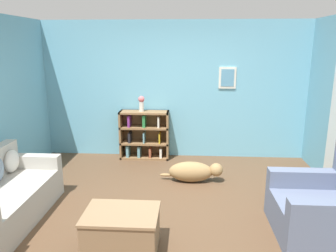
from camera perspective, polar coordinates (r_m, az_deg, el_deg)
ground_plane at (r=4.56m, az=-0.33°, el=-14.15°), size 14.00×14.00×0.00m
wall_back at (r=6.33m, az=1.09°, el=6.25°), size 5.60×0.13×2.60m
bookshelf at (r=6.34m, az=-4.14°, el=-1.63°), size 0.94×0.32×0.92m
recliner_chair at (r=4.27m, az=25.90°, el=-12.69°), size 1.00×1.04×1.02m
coffee_table at (r=3.67m, az=-8.05°, el=-17.53°), size 0.78×0.58×0.45m
dog at (r=5.33m, az=4.50°, el=-7.90°), size 1.02×0.30×0.33m
vase at (r=6.19m, az=-4.65°, el=4.07°), size 0.12×0.12×0.29m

